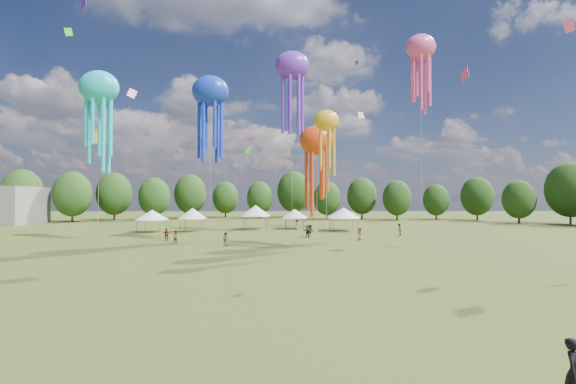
{
  "coord_description": "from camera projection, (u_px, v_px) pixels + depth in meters",
  "views": [
    {
      "loc": [
        0.64,
        -11.89,
        5.58
      ],
      "look_at": [
        1.27,
        15.0,
        6.0
      ],
      "focal_mm": 24.0,
      "sensor_mm": 36.0,
      "label": 1
    }
  ],
  "objects": [
    {
      "name": "ground",
      "position": [
        258.0,
        380.0,
        11.78
      ],
      "size": [
        300.0,
        300.0,
        0.0
      ],
      "primitive_type": "plane",
      "color": "#384416",
      "rests_on": "ground"
    },
    {
      "name": "observer_main",
      "position": [
        574.0,
        372.0,
        10.33
      ],
      "size": [
        0.78,
        0.75,
        1.8
      ],
      "primitive_type": "imported",
      "rotation": [
        0.0,
        0.0,
        0.69
      ],
      "color": "black",
      "rests_on": "ground"
    },
    {
      "name": "spectator_near",
      "position": [
        225.0,
        239.0,
        44.32
      ],
      "size": [
        0.89,
        0.76,
        1.59
      ],
      "primitive_type": "imported",
      "rotation": [
        0.0,
        0.0,
        2.91
      ],
      "color": "gray",
      "rests_on": "ground"
    },
    {
      "name": "spectators_far",
      "position": [
        308.0,
        230.0,
        55.72
      ],
      "size": [
        33.38,
        21.19,
        1.85
      ],
      "color": "gray",
      "rests_on": "ground"
    },
    {
      "name": "festival_tents",
      "position": [
        255.0,
        213.0,
        66.27
      ],
      "size": [
        37.35,
        11.41,
        4.29
      ],
      "color": "#47474C",
      "rests_on": "ground"
    },
    {
      "name": "show_kites",
      "position": [
        273.0,
        95.0,
        53.16
      ],
      "size": [
        50.72,
        24.72,
        32.04
      ],
      "color": "#1633CC",
      "rests_on": "ground"
    },
    {
      "name": "small_kites",
      "position": [
        269.0,
        27.0,
        54.64
      ],
      "size": [
        76.03,
        69.06,
        47.13
      ],
      "color": "#1633CC",
      "rests_on": "ground"
    },
    {
      "name": "treeline",
      "position": [
        256.0,
        193.0,
        74.28
      ],
      "size": [
        201.57,
        95.24,
        13.43
      ],
      "color": "#38281C",
      "rests_on": "ground"
    }
  ]
}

